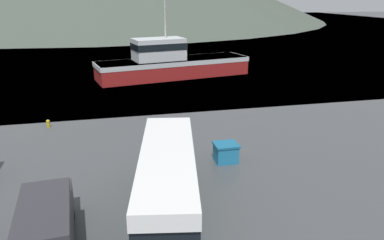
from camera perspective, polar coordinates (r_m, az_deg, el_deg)
water_surface at (r=151.61m, az=-11.79°, el=14.42°), size 240.00×240.00×0.00m
tour_bus at (r=17.69m, az=-3.72°, el=-9.18°), size 4.26×10.40×3.25m
delivery_van at (r=16.56m, az=-21.19°, el=-14.64°), size 2.39×6.32×2.53m
fishing_boat at (r=48.03m, az=-3.31°, el=8.71°), size 20.04×8.57×11.57m
storage_bin at (r=23.72m, az=5.18°, el=-4.94°), size 1.49×1.32×1.21m
small_boat at (r=49.37m, az=-3.15°, el=7.30°), size 5.44×4.77×0.82m
mooring_bollard at (r=31.86m, az=-21.07°, el=-0.45°), size 0.30×0.30×0.63m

